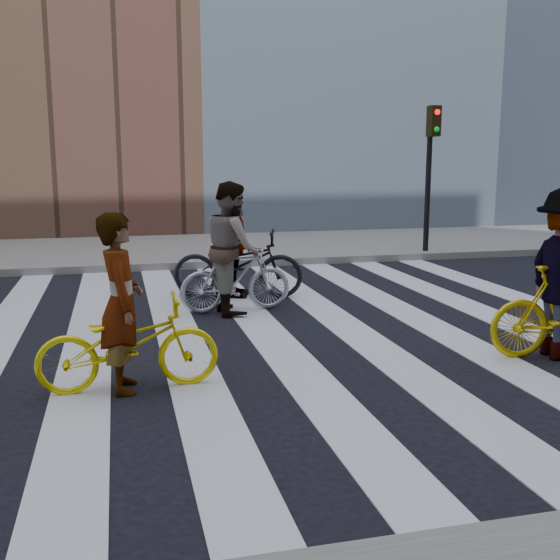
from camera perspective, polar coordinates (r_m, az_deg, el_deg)
name	(u,v)px	position (r m, az deg, el deg)	size (l,w,h in m)	color
ground	(305,328)	(8.66, 2.18, -4.17)	(100.00, 100.00, 0.00)	black
sidewalk_far	(218,248)	(15.86, -5.38, 2.76)	(100.00, 5.00, 0.15)	gray
zebra_crosswalk	(305,327)	(8.65, 2.18, -4.14)	(8.25, 10.00, 0.01)	silver
traffic_signal	(431,155)	(14.97, 13.00, 10.56)	(0.22, 0.42, 3.33)	black
bike_yellow_left	(128,344)	(6.43, -13.08, -5.48)	(0.60, 1.71, 0.90)	#FBED0D
bike_silver_mid	(236,279)	(9.47, -3.88, 0.13)	(0.46, 1.63, 0.98)	#B2B5BC
bike_dark_rear	(238,264)	(10.47, -3.69, 1.41)	(0.72, 2.06, 1.08)	black
rider_left	(121,303)	(6.33, -13.68, -1.97)	(0.62, 0.41, 1.71)	slate
rider_mid	(232,248)	(9.40, -4.22, 2.84)	(0.92, 0.72, 1.89)	slate
rider_rear	(234,244)	(10.42, -3.99, 3.13)	(1.01, 0.42, 1.72)	slate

